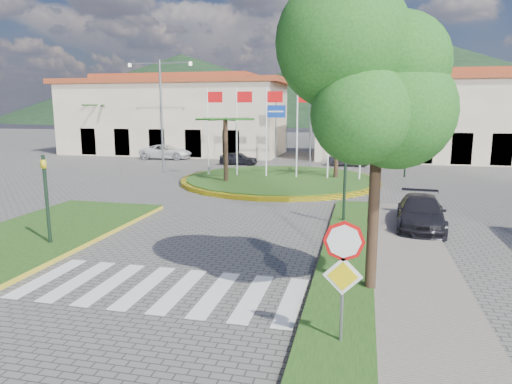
% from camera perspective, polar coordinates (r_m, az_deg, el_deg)
% --- Properties ---
extents(ground, '(160.00, 160.00, 0.00)m').
position_cam_1_polar(ground, '(9.65, -22.93, -19.94)').
color(ground, '#5D5B58').
rests_on(ground, ground).
extents(sidewalk_right, '(4.00, 28.00, 0.15)m').
position_cam_1_polar(sidewalk_right, '(9.82, 17.26, -18.48)').
color(sidewalk_right, gray).
rests_on(sidewalk_right, ground).
extents(verge_right, '(1.60, 28.00, 0.18)m').
position_cam_1_polar(verge_right, '(9.79, 9.88, -18.14)').
color(verge_right, '#1B4313').
rests_on(verge_right, ground).
extents(median_left, '(5.00, 14.00, 0.18)m').
position_cam_1_polar(median_left, '(17.81, -28.60, -5.98)').
color(median_left, '#1B4313').
rests_on(median_left, ground).
extents(crosswalk, '(8.00, 3.00, 0.01)m').
position_cam_1_polar(crosswalk, '(12.72, -12.11, -11.66)').
color(crosswalk, silver).
rests_on(crosswalk, ground).
extents(roundabout_island, '(12.70, 12.70, 6.00)m').
position_cam_1_polar(roundabout_island, '(29.42, 2.99, 1.59)').
color(roundabout_island, yellow).
rests_on(roundabout_island, ground).
extents(stop_sign, '(0.80, 0.11, 2.65)m').
position_cam_1_polar(stop_sign, '(9.06, 10.84, -8.81)').
color(stop_sign, slate).
rests_on(stop_sign, ground).
extents(deciduous_tree, '(3.60, 3.60, 6.80)m').
position_cam_1_polar(deciduous_tree, '(11.60, 15.18, 12.23)').
color(deciduous_tree, black).
rests_on(deciduous_tree, ground).
extents(traffic_light_left, '(0.15, 0.18, 3.20)m').
position_cam_1_polar(traffic_light_left, '(16.95, -24.76, -0.00)').
color(traffic_light_left, black).
rests_on(traffic_light_left, ground).
extents(traffic_light_right, '(0.15, 0.18, 3.20)m').
position_cam_1_polar(traffic_light_right, '(18.82, 11.06, 1.75)').
color(traffic_light_right, black).
rests_on(traffic_light_right, ground).
extents(traffic_light_far, '(0.18, 0.15, 3.20)m').
position_cam_1_polar(traffic_light_far, '(32.83, 18.24, 5.12)').
color(traffic_light_far, black).
rests_on(traffic_light_far, ground).
extents(direction_sign_west, '(1.60, 0.14, 5.20)m').
position_cam_1_polar(direction_sign_west, '(38.26, 2.50, 8.73)').
color(direction_sign_west, slate).
rests_on(direction_sign_west, ground).
extents(direction_sign_east, '(1.60, 0.14, 5.20)m').
position_cam_1_polar(direction_sign_east, '(37.64, 10.08, 8.54)').
color(direction_sign_east, slate).
rests_on(direction_sign_east, ground).
extents(street_lamp_centre, '(4.80, 0.16, 8.00)m').
position_cam_1_polar(street_lamp_centre, '(36.83, 6.88, 10.09)').
color(street_lamp_centre, slate).
rests_on(street_lamp_centre, ground).
extents(street_lamp_west, '(4.80, 0.16, 8.00)m').
position_cam_1_polar(street_lamp_west, '(33.72, -11.76, 9.91)').
color(street_lamp_west, slate).
rests_on(street_lamp_west, ground).
extents(building_left, '(23.32, 9.54, 8.05)m').
position_cam_1_polar(building_left, '(48.55, -10.11, 9.41)').
color(building_left, '#C0AD91').
rests_on(building_left, ground).
extents(building_right, '(19.08, 9.54, 8.05)m').
position_cam_1_polar(building_right, '(44.86, 19.71, 8.88)').
color(building_right, '#C0AD91').
rests_on(building_right, ground).
extents(hill_far_west, '(140.00, 140.00, 22.00)m').
position_cam_1_polar(hill_far_west, '(158.59, -9.23, 12.71)').
color(hill_far_west, black).
rests_on(hill_far_west, ground).
extents(hill_far_mid, '(180.00, 180.00, 30.00)m').
position_cam_1_polar(hill_far_mid, '(167.19, 17.15, 13.65)').
color(hill_far_mid, black).
rests_on(hill_far_mid, ground).
extents(hill_near_back, '(110.00, 110.00, 16.00)m').
position_cam_1_polar(hill_near_back, '(137.47, 7.12, 11.86)').
color(hill_near_back, black).
rests_on(hill_near_back, ground).
extents(white_van, '(4.91, 2.53, 1.32)m').
position_cam_1_polar(white_van, '(43.30, -11.19, 4.95)').
color(white_van, silver).
rests_on(white_van, ground).
extents(car_dark_a, '(3.23, 1.45, 1.08)m').
position_cam_1_polar(car_dark_a, '(38.21, -2.19, 4.23)').
color(car_dark_a, black).
rests_on(car_dark_a, ground).
extents(car_dark_b, '(3.20, 1.14, 1.05)m').
position_cam_1_polar(car_dark_b, '(38.04, 11.41, 3.98)').
color(car_dark_b, black).
rests_on(car_dark_b, ground).
extents(car_side_right, '(2.13, 4.56, 1.29)m').
position_cam_1_polar(car_side_right, '(19.21, 19.90, -2.46)').
color(car_side_right, black).
rests_on(car_side_right, ground).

